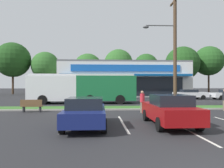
{
  "coord_description": "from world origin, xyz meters",
  "views": [
    {
      "loc": [
        -2.62,
        -3.78,
        2.06
      ],
      "look_at": [
        -1.37,
        18.1,
        2.16
      ],
      "focal_mm": 32.79,
      "sensor_mm": 36.0,
      "label": 1
    }
  ],
  "objects_px": {
    "city_bus": "(83,88)",
    "car_2": "(190,94)",
    "utility_pole": "(173,47)",
    "pedestrian_by_pole": "(142,102)",
    "car_4": "(169,110)",
    "bus_stop_bench": "(32,106)",
    "car_3": "(85,112)"
  },
  "relations": [
    {
      "from": "utility_pole",
      "to": "car_3",
      "type": "distance_m",
      "value": 11.51
    },
    {
      "from": "car_4",
      "to": "bus_stop_bench",
      "type": "bearing_deg",
      "value": 57.31
    },
    {
      "from": "bus_stop_bench",
      "to": "car_2",
      "type": "relative_size",
      "value": 0.34
    },
    {
      "from": "utility_pole",
      "to": "car_2",
      "type": "distance_m",
      "value": 13.68
    },
    {
      "from": "city_bus",
      "to": "utility_pole",
      "type": "bearing_deg",
      "value": 148.39
    },
    {
      "from": "car_2",
      "to": "bus_stop_bench",
      "type": "bearing_deg",
      "value": -144.26
    },
    {
      "from": "city_bus",
      "to": "car_2",
      "type": "bearing_deg",
      "value": -158.23
    },
    {
      "from": "city_bus",
      "to": "bus_stop_bench",
      "type": "distance_m",
      "value": 7.94
    },
    {
      "from": "car_4",
      "to": "city_bus",
      "type": "bearing_deg",
      "value": 23.24
    },
    {
      "from": "car_2",
      "to": "pedestrian_by_pole",
      "type": "height_order",
      "value": "pedestrian_by_pole"
    },
    {
      "from": "utility_pole",
      "to": "car_2",
      "type": "height_order",
      "value": "utility_pole"
    },
    {
      "from": "car_3",
      "to": "pedestrian_by_pole",
      "type": "xyz_separation_m",
      "value": [
        3.81,
        4.94,
        0.07
      ]
    },
    {
      "from": "utility_pole",
      "to": "pedestrian_by_pole",
      "type": "xyz_separation_m",
      "value": [
        -3.36,
        -2.77,
        -4.6
      ]
    },
    {
      "from": "bus_stop_bench",
      "to": "car_3",
      "type": "height_order",
      "value": "car_3"
    },
    {
      "from": "utility_pole",
      "to": "city_bus",
      "type": "bearing_deg",
      "value": 148.15
    },
    {
      "from": "city_bus",
      "to": "car_3",
      "type": "height_order",
      "value": "city_bus"
    },
    {
      "from": "car_4",
      "to": "pedestrian_by_pole",
      "type": "distance_m",
      "value": 4.74
    },
    {
      "from": "utility_pole",
      "to": "bus_stop_bench",
      "type": "height_order",
      "value": "utility_pole"
    },
    {
      "from": "city_bus",
      "to": "car_2",
      "type": "xyz_separation_m",
      "value": [
        14.9,
        5.88,
        -1.02
      ]
    },
    {
      "from": "utility_pole",
      "to": "car_4",
      "type": "distance_m",
      "value": 9.28
    },
    {
      "from": "utility_pole",
      "to": "car_4",
      "type": "xyz_separation_m",
      "value": [
        -2.95,
        -7.49,
        -4.61
      ]
    },
    {
      "from": "city_bus",
      "to": "car_4",
      "type": "xyz_separation_m",
      "value": [
        5.46,
        -12.72,
        -0.96
      ]
    },
    {
      "from": "car_2",
      "to": "car_4",
      "type": "bearing_deg",
      "value": -116.9
    },
    {
      "from": "city_bus",
      "to": "car_4",
      "type": "relative_size",
      "value": 2.65
    },
    {
      "from": "city_bus",
      "to": "car_3",
      "type": "xyz_separation_m",
      "value": [
        1.24,
        -12.93,
        -1.02
      ]
    },
    {
      "from": "car_3",
      "to": "car_4",
      "type": "bearing_deg",
      "value": -87.16
    },
    {
      "from": "pedestrian_by_pole",
      "to": "utility_pole",
      "type": "bearing_deg",
      "value": 28.17
    },
    {
      "from": "car_3",
      "to": "pedestrian_by_pole",
      "type": "distance_m",
      "value": 6.23
    },
    {
      "from": "utility_pole",
      "to": "pedestrian_by_pole",
      "type": "height_order",
      "value": "utility_pole"
    },
    {
      "from": "city_bus",
      "to": "car_4",
      "type": "bearing_deg",
      "value": 113.48
    },
    {
      "from": "pedestrian_by_pole",
      "to": "car_2",
      "type": "bearing_deg",
      "value": 43.31
    },
    {
      "from": "utility_pole",
      "to": "car_4",
      "type": "relative_size",
      "value": 2.3
    }
  ]
}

